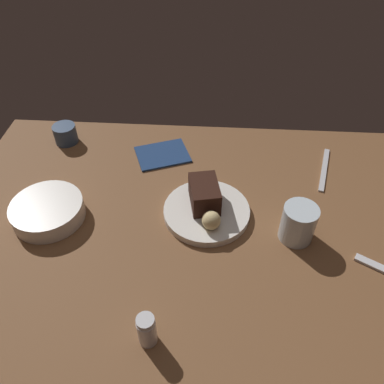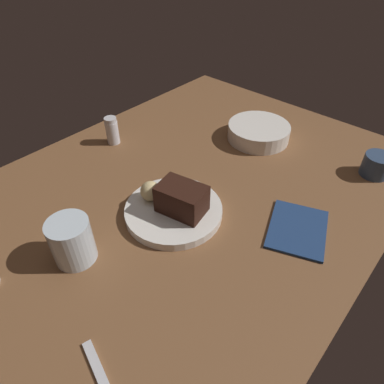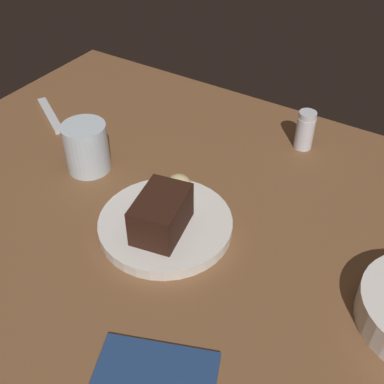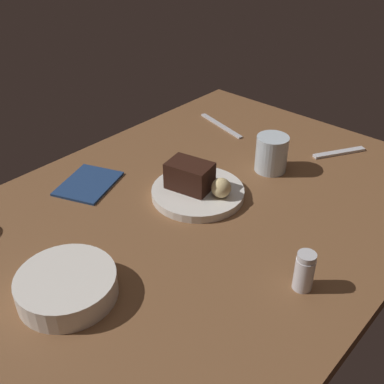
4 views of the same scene
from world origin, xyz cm
name	(u,v)px [view 2 (image 2 of 4)]	position (x,y,z in cm)	size (l,w,h in cm)	color
dining_table	(177,201)	(0.00, 0.00, 1.50)	(120.00, 84.00, 3.00)	brown
dessert_plate	(174,211)	(-4.78, -3.55, 3.95)	(21.35, 21.35, 1.90)	white
chocolate_cake_slice	(182,199)	(-4.08, -5.45, 8.06)	(9.98, 6.72, 6.32)	black
bread_roll	(150,191)	(-6.00, 2.19, 7.13)	(4.47, 4.47, 4.47)	#DBC184
salt_shaker	(112,131)	(4.92, 29.61, 6.83)	(3.54, 3.54, 7.77)	silver
water_glass	(72,241)	(-25.88, 2.20, 7.58)	(7.95, 7.95, 9.16)	silver
side_bowl	(259,132)	(33.92, -0.07, 5.23)	(17.50, 17.50, 4.47)	white
coffee_cup	(376,165)	(39.04, -31.19, 5.81)	(6.82, 6.82, 5.63)	#334766
folded_napkin	(297,229)	(9.03, -26.33, 3.30)	(14.73, 11.48, 0.60)	navy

